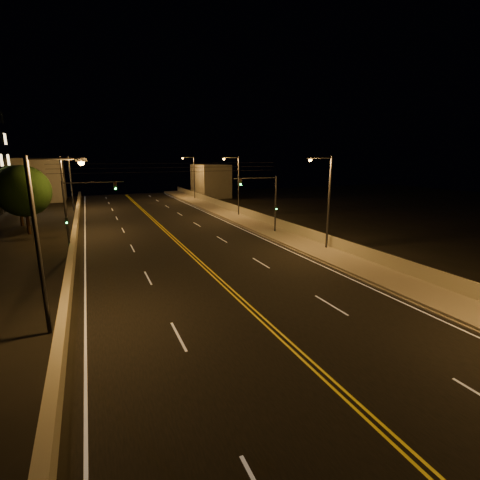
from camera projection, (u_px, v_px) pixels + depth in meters
name	position (u px, v px, depth m)	size (l,w,h in m)	color
road	(206.00, 268.00, 26.90)	(18.00, 120.00, 0.02)	black
sidewalk	(321.00, 252.00, 31.06)	(3.60, 120.00, 0.30)	gray
curb	(303.00, 255.00, 30.35)	(0.14, 120.00, 0.15)	gray
parapet_wall	(337.00, 243.00, 31.55)	(0.30, 120.00, 1.00)	#9B9781
jersey_barrier	(69.00, 279.00, 23.08)	(0.45, 120.00, 0.97)	#9B9781
distant_building_right	(210.00, 181.00, 74.62)	(6.00, 10.00, 6.81)	gray
distant_building_left	(41.00, 180.00, 66.81)	(8.00, 8.00, 8.19)	gray
parapet_rail	(337.00, 237.00, 31.42)	(0.06, 0.06, 120.00)	black
lane_markings	(206.00, 268.00, 26.83)	(17.32, 116.00, 0.00)	silver
streetlight_1	(326.00, 197.00, 30.76)	(2.55, 0.28, 8.47)	#2D2D33
streetlight_2	(237.00, 182.00, 48.94)	(2.55, 0.28, 8.47)	#2D2D33
streetlight_3	(193.00, 175.00, 68.88)	(2.55, 0.28, 8.47)	#2D2D33
streetlight_4	(44.00, 234.00, 16.03)	(2.55, 0.28, 8.47)	#2D2D33
streetlight_5	(67.00, 190.00, 36.88)	(2.55, 0.28, 8.47)	#2D2D33
streetlight_6	(73.00, 180.00, 54.62)	(2.55, 0.28, 8.47)	#2D2D33
traffic_signal_right	(268.00, 198.00, 37.74)	(5.11, 0.31, 6.42)	#2D2D33
traffic_signal_left	(77.00, 208.00, 30.41)	(5.11, 0.31, 6.42)	#2D2D33
overhead_wires	(174.00, 167.00, 33.64)	(22.00, 0.03, 0.83)	black
tree_0	(24.00, 191.00, 37.76)	(5.59, 5.59, 7.58)	black
tree_1	(17.00, 188.00, 42.41)	(5.49, 5.49, 7.44)	black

